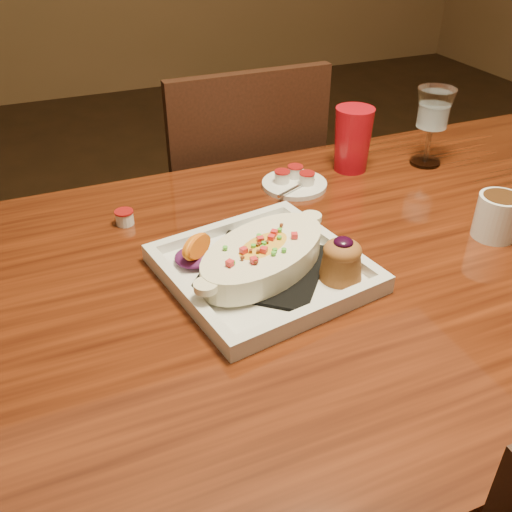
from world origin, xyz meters
name	(u,v)px	position (x,y,z in m)	size (l,w,h in m)	color
floor	(331,512)	(0.00, 0.00, 0.00)	(7.00, 7.00, 0.00)	black
table	(357,300)	(0.00, 0.00, 0.65)	(1.50, 0.90, 0.75)	maroon
chair_far	(235,213)	(0.00, 0.63, 0.51)	(0.42, 0.42, 0.93)	black
plate	(268,261)	(-0.17, 0.01, 0.78)	(0.34, 0.34, 0.08)	white
coffee_mug	(498,214)	(0.25, -0.03, 0.79)	(0.10, 0.08, 0.08)	white
goblet	(434,113)	(0.33, 0.27, 0.87)	(0.08, 0.08, 0.17)	silver
saucer	(294,182)	(0.01, 0.28, 0.76)	(0.14, 0.14, 0.09)	white
creamer_loose	(125,217)	(-0.35, 0.26, 0.76)	(0.04, 0.04, 0.03)	silver
red_tumbler	(353,140)	(0.16, 0.31, 0.82)	(0.08, 0.08, 0.14)	#B70D19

